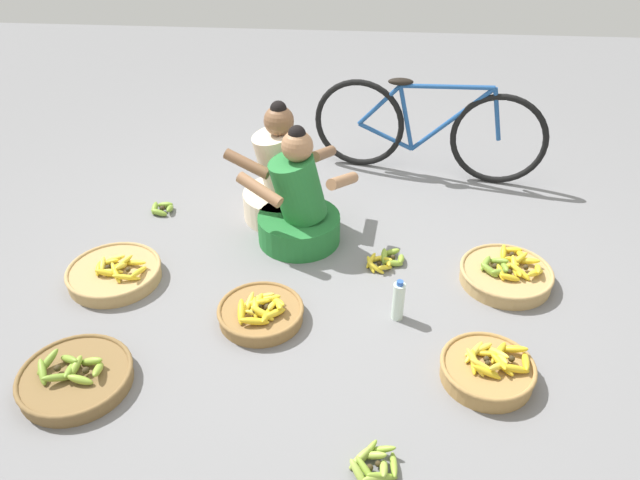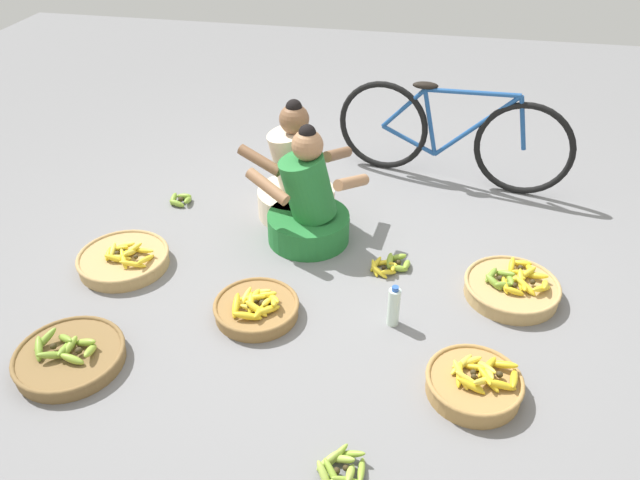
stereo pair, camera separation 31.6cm
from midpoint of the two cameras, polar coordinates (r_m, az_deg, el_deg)
ground_plane at (r=3.71m, az=3.04°, el=-2.81°), size 10.00×10.00×0.00m
vendor_woman_front at (r=3.84m, az=1.27°, el=3.13°), size 0.72×0.53×0.79m
vendor_woman_behind at (r=4.10m, az=-0.03°, el=5.52°), size 0.69×0.52×0.82m
bicycle_leaning at (r=4.62m, az=13.89°, el=9.32°), size 1.68×0.38×0.73m
banana_basket_back_right at (r=3.09m, az=17.01°, el=-12.62°), size 0.46×0.46×0.17m
banana_basket_back_center at (r=3.36m, az=-3.19°, el=-6.34°), size 0.47×0.47×0.15m
banana_basket_front_center at (r=3.70m, az=19.67°, el=-4.23°), size 0.53×0.53×0.16m
banana_basket_mid_right at (r=3.84m, az=-15.42°, el=-1.79°), size 0.54×0.54×0.15m
banana_basket_front_right at (r=3.28m, az=-19.55°, el=-10.16°), size 0.54×0.54×0.15m
loose_bananas_near_vendor at (r=4.41m, az=-10.74°, el=3.62°), size 0.15×0.16×0.07m
loose_bananas_near_bicycle at (r=3.74m, az=8.93°, el=-2.38°), size 0.25×0.24×0.08m
loose_bananas_front_left at (r=2.72m, az=5.50°, el=-20.39°), size 0.23×0.23×0.09m
water_bottle at (r=3.31m, az=9.55°, el=-6.17°), size 0.07×0.07×0.25m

